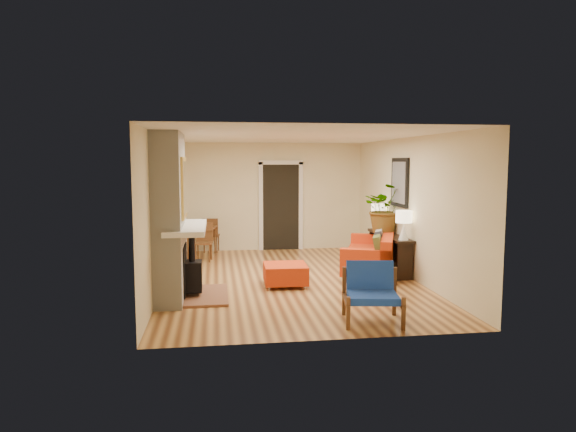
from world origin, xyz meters
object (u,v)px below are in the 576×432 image
ottoman (285,273)px  dining_table (205,233)px  blue_chair (371,289)px  lamp_far (378,214)px  console_table (390,242)px  houseplant (386,208)px  sofa (374,253)px  lamp_near (404,222)px

ottoman → dining_table: bearing=115.6°
blue_chair → lamp_far: 4.04m
console_table → houseplant: size_ratio=1.86×
sofa → blue_chair: sofa is taller
console_table → lamp_far: 0.89m
lamp_near → lamp_far: size_ratio=1.00×
sofa → lamp_far: bearing=66.9°
ottoman → lamp_near: bearing=5.0°
dining_table → console_table: size_ratio=0.84×
sofa → dining_table: sofa is taller
houseplant → console_table: bearing=-87.7°
dining_table → console_table: dining_table is taller
ottoman → houseplant: 2.69m
ottoman → lamp_near: (2.21, 0.19, 0.85)m
ottoman → blue_chair: size_ratio=0.87×
dining_table → houseplant: bearing=-26.7°
blue_chair → console_table: bearing=66.6°
sofa → houseplant: size_ratio=2.32×
houseplant → blue_chair: bearing=-111.7°
lamp_near → lamp_far: 1.48m
lamp_far → houseplant: size_ratio=0.54×
blue_chair → console_table: blue_chair is taller
sofa → console_table: bearing=10.2°
dining_table → houseplant: 4.14m
ottoman → lamp_far: (2.21, 1.68, 0.85)m
ottoman → houseplant: (2.20, 1.18, 1.01)m
ottoman → lamp_near: lamp_near is taller
lamp_far → blue_chair: bearing=-109.2°
dining_table → lamp_far: size_ratio=2.88×
lamp_near → houseplant: size_ratio=0.54×
lamp_far → lamp_near: bearing=-90.0°
blue_chair → houseplant: 3.61m
ottoman → lamp_far: size_ratio=1.40×
houseplant → ottoman: bearing=-151.8°
lamp_near → lamp_far: (0.00, 1.48, 0.00)m
sofa → lamp_far: size_ratio=4.27×
blue_chair → lamp_far: size_ratio=1.60×
dining_table → lamp_near: bearing=-37.7°
sofa → console_table: sofa is taller
lamp_near → console_table: bearing=90.0°
sofa → dining_table: 3.95m
lamp_near → lamp_far: bearing=90.0°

